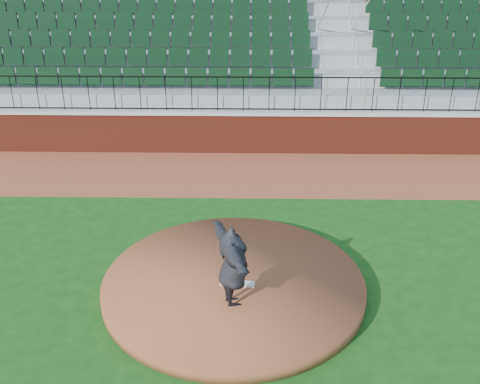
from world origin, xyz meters
name	(u,v)px	position (x,y,z in m)	size (l,w,h in m)	color
ground	(239,284)	(0.00, 0.00, 0.00)	(90.00, 90.00, 0.00)	#154614
warning_track	(242,173)	(0.00, 5.40, 0.01)	(34.00, 3.20, 0.01)	brown
field_wall	(243,133)	(0.00, 7.00, 0.60)	(34.00, 0.35, 1.20)	maroon
wall_cap	(243,112)	(0.00, 7.00, 1.25)	(34.00, 0.45, 0.10)	#B7B7B7
wall_railing	(243,94)	(0.00, 7.00, 1.80)	(34.00, 0.05, 1.00)	black
seating_stands	(244,55)	(0.00, 9.72, 2.30)	(34.00, 5.10, 4.60)	gray
concourse_wall	(245,25)	(0.00, 12.52, 2.75)	(34.00, 0.50, 5.50)	maroon
pitchers_mound	(234,285)	(-0.09, -0.24, 0.12)	(5.08, 5.08, 0.25)	brown
pitching_rubber	(237,283)	(-0.02, -0.38, 0.27)	(0.66, 0.17, 0.04)	silver
pitcher	(233,266)	(-0.08, -0.97, 1.04)	(1.94, 0.53, 1.58)	black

